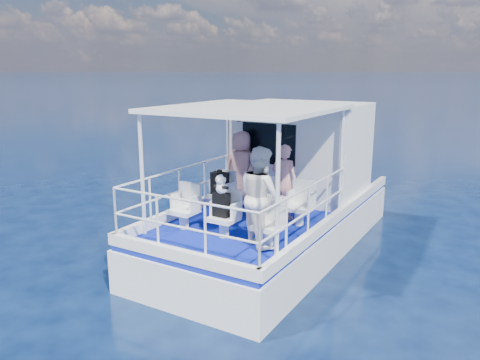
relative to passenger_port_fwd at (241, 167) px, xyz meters
The scene contains 20 objects.
ground 2.17m from the passenger_port_fwd, 48.81° to the right, with size 2000.00×2000.00×0.00m, color black.
hull 1.93m from the passenger_port_fwd, ahead, with size 3.00×7.00×1.60m, color white.
deck 1.23m from the passenger_port_fwd, ahead, with size 2.90×6.90×0.10m, color navy.
cabin 1.59m from the passenger_port_fwd, 55.68° to the left, with size 2.85×2.00×2.20m, color white.
canopy 2.07m from the passenger_port_fwd, 53.86° to the right, with size 3.00×3.20×0.08m, color white.
canopy_posts 1.56m from the passenger_port_fwd, 54.96° to the right, with size 2.77×2.97×2.20m.
railings 1.84m from the passenger_port_fwd, 60.87° to the right, with size 2.84×3.59×1.00m, color white, non-canonical shape.
seat_port_fwd 1.02m from the passenger_port_fwd, 91.28° to the right, with size 0.48×0.46×0.38m, color white.
seat_center_fwd 1.35m from the passenger_port_fwd, 42.49° to the right, with size 0.48×0.46×0.38m, color white.
seat_stbd_fwd 2.05m from the passenger_port_fwd, 24.39° to the right, with size 0.48×0.46×0.38m, color white.
seat_port_aft 2.20m from the passenger_port_fwd, 90.49° to the right, with size 0.48×0.46×0.38m, color white.
seat_center_aft 2.37m from the passenger_port_fwd, 67.30° to the right, with size 0.48×0.46×0.38m, color white.
seat_stbd_aft 2.83m from the passenger_port_fwd, 49.79° to the right, with size 0.48×0.46×0.38m, color white.
passenger_port_fwd is the anchor object (origin of this frame).
passenger_stbd_fwd 1.46m from the passenger_port_fwd, 23.26° to the right, with size 0.55×0.36×1.52m, color tan.
passenger_stbd_aft 2.66m from the passenger_port_fwd, 52.32° to the right, with size 0.83×0.65×1.71m, color white.
backpack_port 0.86m from the passenger_port_fwd, 92.03° to the right, with size 0.36×0.20×0.47m, color black.
backpack_center 2.30m from the passenger_port_fwd, 68.41° to the right, with size 0.29×0.16×0.43m, color black.
compact_camera 0.83m from the passenger_port_fwd, 92.91° to the right, with size 0.10×0.06×0.06m, color black.
panda 2.32m from the passenger_port_fwd, 68.11° to the right, with size 0.24×0.20×0.36m, color white, non-canonical shape.
Camera 1 is at (4.33, -7.83, 3.84)m, focal length 35.00 mm.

